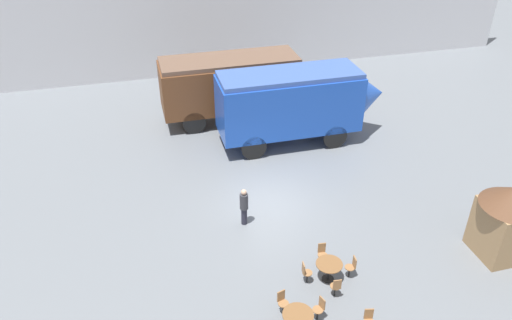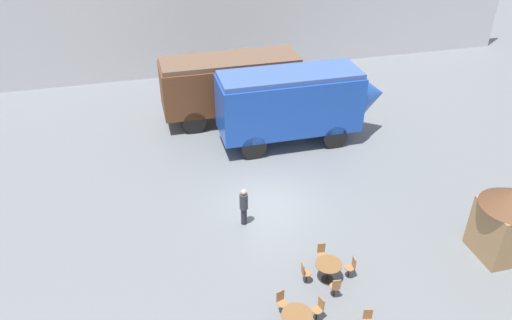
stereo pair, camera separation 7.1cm
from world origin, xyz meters
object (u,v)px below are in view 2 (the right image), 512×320
object	(u,v)px
visitor_person	(244,205)
ticket_kiosk	(508,218)
cafe_table_far	(328,267)
cafe_table_near	(297,317)
streamlined_locomotive	(301,101)
passenger_coach_wooden	(230,83)

from	to	relation	value
visitor_person	ticket_kiosk	bearing A→B (deg)	-24.59
cafe_table_far	ticket_kiosk	size ratio (longest dim) A/B	0.32
cafe_table_near	visitor_person	world-z (taller)	visitor_person
cafe_table_near	ticket_kiosk	xyz separation A→B (m)	(8.53, 1.52, 1.09)
cafe_table_far	ticket_kiosk	bearing A→B (deg)	-2.52
streamlined_locomotive	visitor_person	world-z (taller)	streamlined_locomotive
cafe_table_far	visitor_person	distance (m)	4.37
cafe_table_near	visitor_person	distance (m)	5.62
passenger_coach_wooden	ticket_kiosk	xyz separation A→B (m)	(7.46, -13.45, -0.49)
passenger_coach_wooden	streamlined_locomotive	world-z (taller)	streamlined_locomotive
visitor_person	cafe_table_near	bearing A→B (deg)	-85.97
cafe_table_near	cafe_table_far	bearing A→B (deg)	45.82
visitor_person	streamlined_locomotive	bearing A→B (deg)	53.69
streamlined_locomotive	cafe_table_near	distance (m)	12.37
cafe_table_far	passenger_coach_wooden	bearing A→B (deg)	93.03
passenger_coach_wooden	cafe_table_near	size ratio (longest dim) A/B	7.56
streamlined_locomotive	visitor_person	size ratio (longest dim) A/B	5.16
passenger_coach_wooden	cafe_table_far	size ratio (longest dim) A/B	7.92
streamlined_locomotive	ticket_kiosk	world-z (taller)	streamlined_locomotive
streamlined_locomotive	cafe_table_far	size ratio (longest dim) A/B	9.15
passenger_coach_wooden	visitor_person	xyz separation A→B (m)	(-1.46, -9.37, -1.25)
visitor_person	cafe_table_far	bearing A→B (deg)	-60.31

